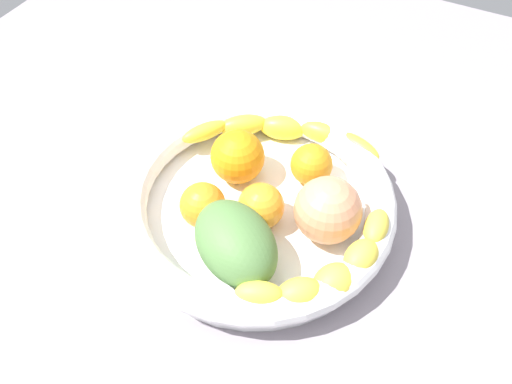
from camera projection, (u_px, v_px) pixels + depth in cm
name	position (u px, v px, depth cm)	size (l,w,h in cm)	color
kitchen_counter	(256.00, 225.00, 68.03)	(120.00, 120.00, 3.00)	gray
fruit_bowl	(256.00, 203.00, 64.74)	(32.69, 32.69, 5.48)	white
banana_draped_left	(329.00, 273.00, 56.53)	(12.29, 17.99, 4.57)	yellow
banana_draped_right	(282.00, 131.00, 71.08)	(24.37, 12.30, 3.85)	yellow
orange_front	(261.00, 206.00, 62.21)	(5.42, 5.42, 5.42)	orange
orange_mid_left	(238.00, 157.00, 66.45)	(6.65, 6.65, 6.65)	orange
orange_mid_right	(203.00, 205.00, 62.35)	(5.34, 5.34, 5.34)	orange
orange_rear	(311.00, 165.00, 66.60)	(5.18, 5.18, 5.18)	orange
peach_blush	(328.00, 210.00, 60.40)	(7.64, 7.64, 7.64)	#E6956A
mango_green	(236.00, 243.00, 58.04)	(11.36, 7.98, 6.81)	#527D41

